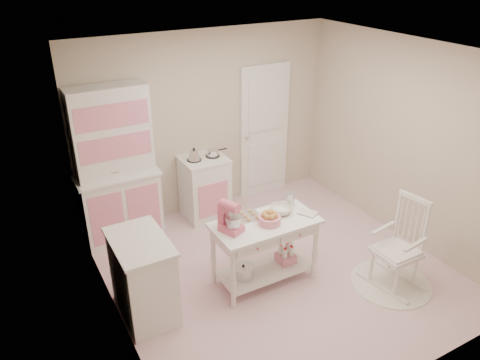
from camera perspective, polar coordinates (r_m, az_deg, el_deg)
name	(u,v)px	position (r m, az deg, el deg)	size (l,w,h in m)	color
room_shell	(283,145)	(5.01, 5.21, 4.31)	(3.84, 3.84, 2.62)	#C87D93
door	(264,131)	(7.18, 2.98, 5.96)	(0.82, 0.05, 2.04)	white
hutch	(116,166)	(6.14, -14.89, 1.61)	(1.06, 0.50, 2.08)	white
stove	(205,187)	(6.69, -4.33, -0.91)	(0.62, 0.57, 0.92)	white
base_cabinet	(143,278)	(5.05, -11.72, -11.58)	(0.54, 0.84, 0.92)	white
lace_rug	(391,283)	(5.88, 17.88, -11.86)	(0.92, 0.92, 0.01)	white
rocking_chair	(398,244)	(5.57, 18.65, -7.44)	(0.48, 0.72, 1.10)	white
work_table	(265,252)	(5.43, 3.02, -8.71)	(1.20, 0.60, 0.80)	white
stand_mixer	(231,217)	(4.96, -1.08, -4.57)	(0.20, 0.28, 0.34)	#D45975
cookie_tray	(246,217)	(5.27, 0.70, -4.56)	(0.34, 0.24, 0.02)	silver
bread_basket	(270,220)	(5.16, 3.62, -4.88)	(0.25, 0.25, 0.09)	pink
mixing_bowl	(281,210)	(5.37, 5.04, -3.63)	(0.26, 0.26, 0.08)	beige
metal_pitcher	(290,200)	(5.50, 6.16, -2.40)	(0.10, 0.10, 0.17)	silver
recipe_book	(305,216)	(5.35, 7.92, -4.34)	(0.15, 0.20, 0.02)	beige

